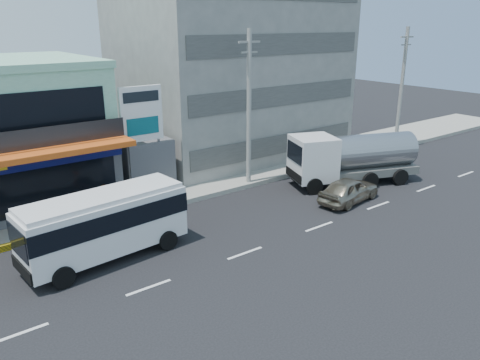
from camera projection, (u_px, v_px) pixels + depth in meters
name	position (u px, v px, depth m)	size (l,w,h in m)	color
ground	(245.00, 253.00, 22.05)	(120.00, 120.00, 0.00)	black
sidewalk	(218.00, 179.00, 32.03)	(70.00, 5.00, 0.30)	gray
concrete_building	(230.00, 66.00, 36.84)	(16.00, 12.00, 14.00)	gray
gap_structure	(133.00, 160.00, 30.55)	(3.00, 6.00, 3.50)	#444449
satellite_dish	(138.00, 136.00, 29.21)	(1.50, 1.50, 0.15)	slate
billboard	(142.00, 120.00, 27.13)	(2.60, 0.18, 6.90)	gray
utility_pole_near	(249.00, 109.00, 29.41)	(1.60, 0.30, 10.00)	#999993
utility_pole_far	(401.00, 88.00, 38.54)	(1.60, 0.30, 10.00)	#999993
minibus	(104.00, 221.00, 21.03)	(7.63, 3.15, 3.12)	silver
sedan	(349.00, 190.00, 28.11)	(1.81, 4.49, 1.53)	#9E9179
tanker_truck	(350.00, 157.00, 30.95)	(8.98, 5.33, 3.41)	silver
motorcycle_rider	(107.00, 213.00, 24.60)	(1.96, 1.09, 2.38)	#4F0B1A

